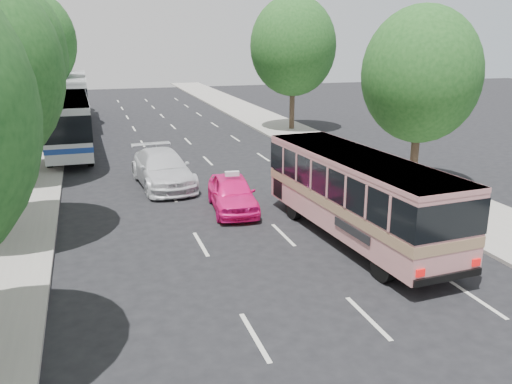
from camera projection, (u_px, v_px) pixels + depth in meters
name	position (u px, v px, depth m)	size (l,w,h in m)	color
ground	(299.00, 288.00, 14.77)	(120.00, 120.00, 0.00)	black
sidewalk_left	(28.00, 156.00, 30.63)	(4.00, 90.00, 0.15)	#9E998E
sidewalk_right	(306.00, 139.00, 35.52)	(4.00, 90.00, 0.12)	#9E998E
tree_left_d	(19.00, 53.00, 30.85)	(5.52, 5.52, 8.60)	#38281E
tree_left_e	(31.00, 38.00, 37.99)	(6.30, 6.30, 9.82)	#38281E
tree_left_f	(37.00, 43.00, 45.38)	(5.88, 5.88, 9.16)	#38281E
tree_right_near	(424.00, 70.00, 23.12)	(5.10, 5.10, 7.95)	#38281E
tree_right_far	(294.00, 43.00, 37.61)	(6.00, 6.00, 9.35)	#38281E
pink_bus	(357.00, 188.00, 17.80)	(2.97, 9.19, 2.88)	#CD8485
pink_taxi	(232.00, 193.00, 21.17)	(1.65, 4.09, 1.40)	#FC1583
white_pickup	(162.00, 169.00, 24.61)	(2.23, 5.49, 1.59)	silver
tour_coach_front	(68.00, 120.00, 31.17)	(2.50, 10.91, 3.26)	silver
tour_coach_rear	(69.00, 96.00, 41.01)	(2.67, 12.32, 3.69)	silver
taxi_roof_sign	(232.00, 174.00, 20.95)	(0.55, 0.18, 0.18)	silver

